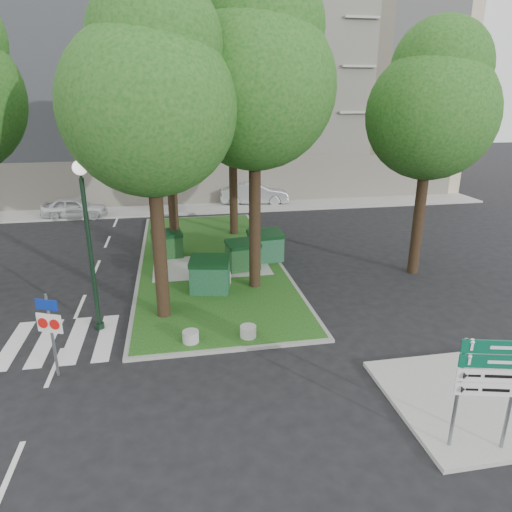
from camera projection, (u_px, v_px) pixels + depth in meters
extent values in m
plane|color=black|center=(216.00, 352.00, 13.49)|extent=(120.00, 120.00, 0.00)
cube|color=#1D4112|center=(209.00, 260.00, 21.00)|extent=(6.00, 16.00, 0.12)
cube|color=gray|center=(209.00, 260.00, 21.00)|extent=(6.30, 16.30, 0.10)
cube|color=#999993|center=(490.00, 397.00, 11.33)|extent=(5.00, 4.00, 0.12)
cube|color=#999993|center=(189.00, 209.00, 30.67)|extent=(42.00, 3.00, 0.12)
cube|color=silver|center=(91.00, 338.00, 14.24)|extent=(5.00, 3.00, 0.01)
cube|color=#C1B391|center=(180.00, 86.00, 35.06)|extent=(41.00, 12.00, 16.00)
cylinder|color=black|center=(158.00, 231.00, 14.56)|extent=(0.44, 0.44, 6.16)
sphere|color=#144813|center=(149.00, 108.00, 13.34)|extent=(5.20, 5.20, 5.20)
sphere|color=#144813|center=(156.00, 43.00, 13.00)|extent=(3.90, 3.90, 3.90)
cylinder|color=black|center=(255.00, 205.00, 16.92)|extent=(0.44, 0.44, 6.72)
sphere|color=#144813|center=(255.00, 88.00, 15.59)|extent=(5.60, 5.60, 5.60)
sphere|color=#144813|center=(262.00, 27.00, 15.20)|extent=(4.20, 4.20, 4.20)
cylinder|color=black|center=(172.00, 195.00, 20.73)|extent=(0.44, 0.44, 5.88)
sphere|color=#144813|center=(167.00, 113.00, 19.57)|extent=(4.80, 4.80, 4.80)
sphere|color=#144813|center=(172.00, 71.00, 19.26)|extent=(3.60, 3.60, 3.60)
cylinder|color=black|center=(233.00, 171.00, 23.89)|extent=(0.44, 0.44, 7.00)
sphere|color=#144813|center=(232.00, 85.00, 22.50)|extent=(5.80, 5.80, 5.80)
sphere|color=#144813|center=(237.00, 41.00, 22.09)|extent=(4.35, 4.35, 4.35)
cylinder|color=black|center=(420.00, 205.00, 18.72)|extent=(0.44, 0.44, 5.88)
sphere|color=#144813|center=(431.00, 115.00, 17.56)|extent=(5.00, 5.00, 5.00)
sphere|color=#144813|center=(441.00, 68.00, 17.25)|extent=(3.75, 3.75, 3.75)
cube|color=#103A12|center=(167.00, 246.00, 21.09)|extent=(1.45, 1.11, 1.03)
cube|color=black|center=(166.00, 234.00, 20.89)|extent=(1.51, 1.18, 0.30)
cube|color=#134126|center=(210.00, 277.00, 17.27)|extent=(1.60, 1.24, 1.12)
cube|color=black|center=(209.00, 261.00, 17.06)|extent=(1.66, 1.32, 0.32)
cube|color=#113914|center=(243.00, 257.00, 19.56)|extent=(1.47, 1.11, 1.06)
cube|color=black|center=(243.00, 244.00, 19.36)|extent=(1.53, 1.18, 0.30)
cube|color=#15472A|center=(265.00, 248.00, 20.62)|extent=(1.57, 1.16, 1.15)
cube|color=black|center=(265.00, 234.00, 20.40)|extent=(1.63, 1.23, 0.33)
cylinder|color=#9C9C97|center=(191.00, 337.00, 13.74)|extent=(0.49, 0.49, 0.35)
cylinder|color=#ACABA7|center=(248.00, 331.00, 14.04)|extent=(0.50, 0.50, 0.36)
cylinder|color=#A5A6A1|center=(223.00, 278.00, 18.17)|extent=(0.61, 0.61, 0.43)
cylinder|color=yellow|center=(263.00, 242.00, 22.09)|extent=(0.44, 0.44, 0.76)
cylinder|color=black|center=(91.00, 257.00, 14.05)|extent=(0.14, 0.14, 4.91)
cylinder|color=black|center=(100.00, 326.00, 14.82)|extent=(0.29, 0.29, 0.20)
sphere|color=white|center=(80.00, 168.00, 13.16)|extent=(0.43, 0.43, 0.43)
cylinder|color=slate|center=(52.00, 336.00, 11.95)|extent=(0.10, 0.10, 2.39)
cube|color=navy|center=(47.00, 304.00, 11.65)|extent=(0.59, 0.28, 0.29)
cube|color=white|center=(50.00, 323.00, 11.83)|extent=(0.67, 0.32, 0.53)
cylinder|color=red|center=(43.00, 323.00, 11.80)|extent=(0.28, 0.14, 0.29)
cylinder|color=red|center=(57.00, 322.00, 11.86)|extent=(0.28, 0.14, 0.29)
cylinder|color=slate|center=(457.00, 394.00, 9.28)|extent=(0.09, 0.09, 2.54)
cylinder|color=slate|center=(512.00, 396.00, 9.21)|extent=(0.09, 0.09, 2.54)
cube|color=#094F37|center=(494.00, 346.00, 8.88)|extent=(1.24, 0.34, 0.29)
cube|color=#094F37|center=(491.00, 361.00, 8.98)|extent=(1.24, 0.34, 0.29)
cube|color=white|center=(489.00, 375.00, 9.09)|extent=(1.24, 0.34, 0.29)
cube|color=white|center=(486.00, 388.00, 9.19)|extent=(1.24, 0.34, 0.29)
imported|color=silver|center=(75.00, 208.00, 28.47)|extent=(4.02, 1.91, 1.33)
imported|color=#9CA0A4|center=(254.00, 193.00, 32.17)|extent=(4.91, 2.17, 1.57)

